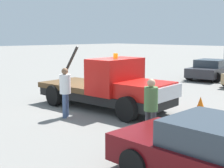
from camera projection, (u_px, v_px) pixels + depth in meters
The scene contains 6 objects.
ground_plane at pixel (104, 108), 12.81m from camera, with size 160.00×160.00×0.00m, color gray.
tow_truck at pixel (110, 87), 12.44m from camera, with size 6.07×2.78×2.51m.
person_near_truck at pixel (151, 105), 8.71m from camera, with size 0.39×0.39×1.75m.
person_at_hood at pixel (65, 89), 11.19m from camera, with size 0.40×0.40×1.80m.
parked_car_charcoal at pixel (211, 69), 21.49m from camera, with size 3.04×5.04×1.34m.
traffic_cone at pixel (200, 104), 12.38m from camera, with size 0.40×0.40×0.55m.
Camera 1 is at (9.27, -8.40, 2.92)m, focal length 50.00 mm.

